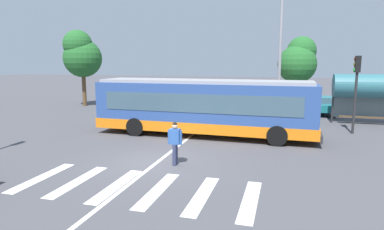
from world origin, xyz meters
name	(u,v)px	position (x,y,z in m)	size (l,w,h in m)	color
ground_plane	(159,162)	(0.00, 0.00, 0.00)	(160.00, 160.00, 0.00)	#47474C
city_transit_bus	(204,107)	(0.56, 5.27, 1.59)	(12.07, 2.85, 3.06)	black
pedestrian_crossing_street	(175,141)	(0.75, -0.18, 0.97)	(0.58, 0.34, 1.72)	#333856
parked_car_charcoal	(159,99)	(-5.92, 15.20, 0.77)	(2.02, 4.57, 1.35)	black
parked_car_black	(189,100)	(-3.25, 15.49, 0.77)	(2.15, 4.62, 1.35)	black
parked_car_silver	(221,101)	(-0.44, 15.52, 0.77)	(1.92, 4.52, 1.35)	black
parked_car_red	(251,102)	(2.15, 15.08, 0.77)	(1.88, 4.50, 1.35)	black
parked_car_white	(286,102)	(4.91, 15.60, 0.77)	(2.12, 4.61, 1.35)	black
parked_car_teal	(321,104)	(7.53, 15.35, 0.77)	(1.93, 4.53, 1.35)	black
traffic_light_far_corner	(356,82)	(8.57, 8.01, 2.94)	(0.33, 0.32, 4.35)	#28282B
bus_stop_shelter	(369,87)	(10.00, 11.43, 2.42)	(4.35, 1.54, 3.25)	#28282B
twin_arm_street_lamp	(281,30)	(4.38, 10.72, 6.08)	(4.65, 0.32, 10.00)	#939399
background_tree_left	(81,54)	(-13.08, 14.38, 4.69)	(3.44, 3.44, 6.85)	brown
background_tree_right	(298,60)	(5.87, 20.09, 4.16)	(3.50, 3.50, 6.35)	brown
crosswalk_painted_stripes	(137,188)	(0.33, -2.79, 0.00)	(7.70, 3.10, 0.01)	silver
lane_center_line	(174,149)	(-0.05, 2.00, 0.00)	(0.16, 24.00, 0.01)	silver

